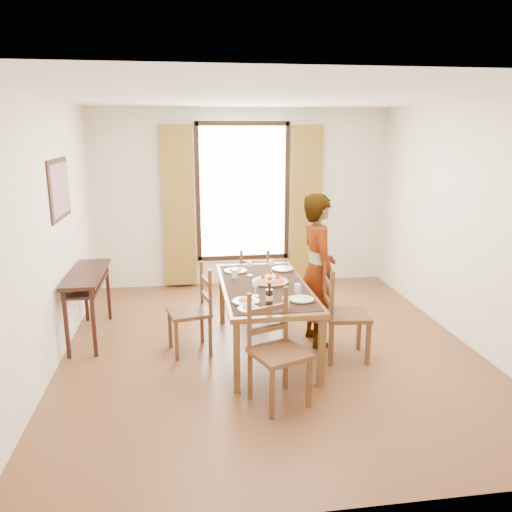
{
  "coord_description": "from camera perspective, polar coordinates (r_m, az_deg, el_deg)",
  "views": [
    {
      "loc": [
        -0.89,
        -5.11,
        2.38
      ],
      "look_at": [
        -0.11,
        0.27,
        1.0
      ],
      "focal_mm": 35.0,
      "sensor_mm": 36.0,
      "label": 1
    }
  ],
  "objects": [
    {
      "name": "ground",
      "position": [
        5.71,
        1.53,
        -10.42
      ],
      "size": [
        5.0,
        5.0,
        0.0
      ],
      "primitive_type": "plane",
      "color": "#483116",
      "rests_on": "ground"
    },
    {
      "name": "room_shell",
      "position": [
        5.38,
        1.35,
        5.27
      ],
      "size": [
        4.6,
        5.1,
        2.74
      ],
      "color": "white",
      "rests_on": "ground"
    },
    {
      "name": "console_table",
      "position": [
        6.06,
        -18.74,
        -2.78
      ],
      "size": [
        0.38,
        1.2,
        0.8
      ],
      "color": "black",
      "rests_on": "ground"
    },
    {
      "name": "dining_table",
      "position": [
        5.4,
        1.0,
        -4.0
      ],
      "size": [
        0.92,
        1.87,
        0.76
      ],
      "color": "brown",
      "rests_on": "ground"
    },
    {
      "name": "chair_west",
      "position": [
        5.51,
        -7.29,
        -6.42
      ],
      "size": [
        0.51,
        0.51,
        0.96
      ],
      "rotation": [
        0.0,
        0.0,
        -1.36
      ],
      "color": "#50291A",
      "rests_on": "ground"
    },
    {
      "name": "chair_north",
      "position": [
        6.57,
        -0.09,
        -3.13
      ],
      "size": [
        0.46,
        0.46,
        0.9
      ],
      "rotation": [
        0.0,
        0.0,
        2.96
      ],
      "color": "#50291A",
      "rests_on": "ground"
    },
    {
      "name": "chair_south",
      "position": [
        4.49,
        2.44,
        -10.99
      ],
      "size": [
        0.58,
        0.58,
        1.01
      ],
      "rotation": [
        0.0,
        0.0,
        0.38
      ],
      "color": "#50291A",
      "rests_on": "ground"
    },
    {
      "name": "chair_east",
      "position": [
        5.38,
        9.9,
        -6.75
      ],
      "size": [
        0.49,
        0.49,
        1.02
      ],
      "rotation": [
        0.0,
        0.0,
        1.47
      ],
      "color": "#50291A",
      "rests_on": "ground"
    },
    {
      "name": "man",
      "position": [
        5.62,
        7.04,
        -1.59
      ],
      "size": [
        0.69,
        0.5,
        1.72
      ],
      "primitive_type": "imported",
      "rotation": [
        0.0,
        0.0,
        1.64
      ],
      "color": "gray",
      "rests_on": "ground"
    },
    {
      "name": "plate_sw",
      "position": [
        4.85,
        -1.17,
        -5.0
      ],
      "size": [
        0.27,
        0.27,
        0.05
      ],
      "primitive_type": null,
      "color": "silver",
      "rests_on": "dining_table"
    },
    {
      "name": "plate_se",
      "position": [
        4.92,
        5.21,
        -4.78
      ],
      "size": [
        0.27,
        0.27,
        0.05
      ],
      "primitive_type": null,
      "color": "silver",
      "rests_on": "dining_table"
    },
    {
      "name": "plate_nw",
      "position": [
        5.87,
        -2.35,
        -1.54
      ],
      "size": [
        0.27,
        0.27,
        0.05
      ],
      "primitive_type": null,
      "color": "silver",
      "rests_on": "dining_table"
    },
    {
      "name": "plate_ne",
      "position": [
        5.95,
        3.11,
        -1.34
      ],
      "size": [
        0.27,
        0.27,
        0.05
      ],
      "primitive_type": null,
      "color": "silver",
      "rests_on": "dining_table"
    },
    {
      "name": "pasta_platter",
      "position": [
        5.44,
        1.64,
        -2.6
      ],
      "size": [
        0.4,
        0.4,
        0.1
      ],
      "primitive_type": null,
      "color": "#BE3718",
      "rests_on": "dining_table"
    },
    {
      "name": "caprese_plate",
      "position": [
        4.66,
        -0.88,
        -5.91
      ],
      "size": [
        0.2,
        0.2,
        0.04
      ],
      "primitive_type": null,
      "color": "silver",
      "rests_on": "dining_table"
    },
    {
      "name": "wine_glass_a",
      "position": [
        5.0,
        -0.05,
        -3.62
      ],
      "size": [
        0.08,
        0.08,
        0.18
      ],
      "primitive_type": null,
      "color": "white",
      "rests_on": "dining_table"
    },
    {
      "name": "wine_glass_b",
      "position": [
        5.75,
        1.76,
        -1.22
      ],
      "size": [
        0.08,
        0.08,
        0.18
      ],
      "primitive_type": null,
      "color": "white",
      "rests_on": "dining_table"
    },
    {
      "name": "wine_glass_c",
      "position": [
        5.69,
        -0.72,
        -1.38
      ],
      "size": [
        0.08,
        0.08,
        0.18
      ],
      "primitive_type": null,
      "color": "white",
      "rests_on": "dining_table"
    },
    {
      "name": "tumbler_a",
      "position": [
        5.11,
        4.79,
        -3.74
      ],
      "size": [
        0.07,
        0.07,
        0.1
      ],
      "primitive_type": "cylinder",
      "color": "silver",
      "rests_on": "dining_table"
    },
    {
      "name": "tumbler_b",
      "position": [
        5.63,
        -2.45,
        -2.01
      ],
      "size": [
        0.07,
        0.07,
        0.1
      ],
      "primitive_type": "cylinder",
      "color": "silver",
      "rests_on": "dining_table"
    },
    {
      "name": "tumbler_c",
      "position": [
        4.71,
        3.42,
        -5.3
      ],
      "size": [
        0.07,
        0.07,
        0.1
      ],
      "primitive_type": "cylinder",
      "color": "silver",
      "rests_on": "dining_table"
    },
    {
      "name": "wine_bottle",
      "position": [
        4.67,
        1.54,
        -4.51
      ],
      "size": [
        0.07,
        0.07,
        0.25
      ],
      "primitive_type": null,
      "color": "black",
      "rests_on": "dining_table"
    }
  ]
}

